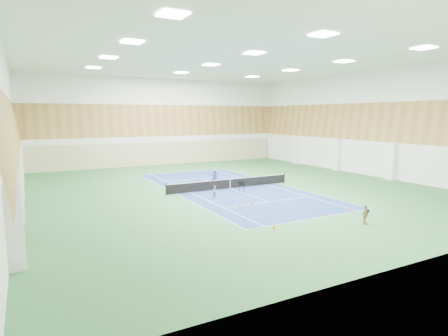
% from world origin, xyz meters
% --- Properties ---
extents(ground, '(40.00, 40.00, 0.00)m').
position_xyz_m(ground, '(0.00, 0.00, 0.00)').
color(ground, '#2A6234').
rests_on(ground, ground).
extents(room_shell, '(36.00, 40.00, 12.00)m').
position_xyz_m(room_shell, '(0.00, 0.00, 6.00)').
color(room_shell, white).
rests_on(room_shell, ground).
extents(wood_cladding, '(36.00, 40.00, 8.00)m').
position_xyz_m(wood_cladding, '(0.00, 0.00, 8.00)').
color(wood_cladding, '#AA793F').
rests_on(wood_cladding, room_shell).
extents(ceiling_light_grid, '(21.40, 25.40, 0.06)m').
position_xyz_m(ceiling_light_grid, '(0.00, 0.00, 11.92)').
color(ceiling_light_grid, white).
rests_on(ceiling_light_grid, room_shell).
extents(court_surface, '(10.97, 23.77, 0.01)m').
position_xyz_m(court_surface, '(0.00, 0.00, 0.01)').
color(court_surface, navy).
rests_on(court_surface, ground).
extents(tennis_balls_scatter, '(10.57, 22.77, 0.07)m').
position_xyz_m(tennis_balls_scatter, '(0.00, 0.00, 0.05)').
color(tennis_balls_scatter, gold).
rests_on(tennis_balls_scatter, ground).
extents(tennis_net, '(12.80, 0.10, 1.10)m').
position_xyz_m(tennis_net, '(0.00, 0.00, 0.55)').
color(tennis_net, black).
rests_on(tennis_net, ground).
extents(back_curtain, '(35.40, 0.16, 3.20)m').
position_xyz_m(back_curtain, '(0.00, 19.75, 1.60)').
color(back_curtain, '#C6B793').
rests_on(back_curtain, ground).
extents(door_left_a, '(0.08, 1.80, 2.20)m').
position_xyz_m(door_left_a, '(-17.92, -8.00, 1.10)').
color(door_left_a, '#593319').
rests_on(door_left_a, ground).
extents(door_left_b, '(0.08, 1.80, 2.20)m').
position_xyz_m(door_left_b, '(-17.92, 0.00, 1.10)').
color(door_left_b, '#593319').
rests_on(door_left_b, ground).
extents(coach, '(0.71, 0.60, 1.64)m').
position_xyz_m(coach, '(-0.87, 1.54, 0.82)').
color(coach, navy).
rests_on(coach, ground).
extents(child_court, '(0.55, 0.45, 1.03)m').
position_xyz_m(child_court, '(-3.00, -2.81, 0.51)').
color(child_court, gray).
rests_on(child_court, ground).
extents(child_apron, '(0.80, 0.54, 1.26)m').
position_xyz_m(child_apron, '(1.81, -14.44, 0.63)').
color(child_apron, '#9E805A').
rests_on(child_apron, ground).
extents(ball_cart, '(0.73, 0.73, 0.99)m').
position_xyz_m(ball_cart, '(-0.01, -2.13, 0.50)').
color(ball_cart, black).
rests_on(ball_cart, ground).
extents(cone_svc_a, '(0.19, 0.19, 0.21)m').
position_xyz_m(cone_svc_a, '(-2.97, -6.93, 0.11)').
color(cone_svc_a, '#FF440D').
rests_on(cone_svc_a, ground).
extents(cone_svc_b, '(0.21, 0.21, 0.23)m').
position_xyz_m(cone_svc_b, '(-1.73, -6.61, 0.12)').
color(cone_svc_b, '#F04B0C').
rests_on(cone_svc_b, ground).
extents(cone_svc_c, '(0.21, 0.21, 0.23)m').
position_xyz_m(cone_svc_c, '(0.94, -6.41, 0.11)').
color(cone_svc_c, orange).
rests_on(cone_svc_c, ground).
extents(cone_svc_d, '(0.19, 0.19, 0.21)m').
position_xyz_m(cone_svc_d, '(3.67, -6.15, 0.10)').
color(cone_svc_d, orange).
rests_on(cone_svc_d, ground).
extents(cone_base_a, '(0.20, 0.20, 0.22)m').
position_xyz_m(cone_base_a, '(-3.83, -12.45, 0.11)').
color(cone_base_a, '#E8500C').
rests_on(cone_base_a, ground).
extents(cone_base_b, '(0.17, 0.17, 0.19)m').
position_xyz_m(cone_base_b, '(-1.54, -11.52, 0.09)').
color(cone_base_b, '#DF5A0B').
rests_on(cone_base_b, ground).
extents(cone_base_c, '(0.21, 0.21, 0.23)m').
position_xyz_m(cone_base_c, '(1.03, -11.67, 0.11)').
color(cone_base_c, '#D65A0B').
rests_on(cone_base_c, ground).
extents(cone_base_d, '(0.22, 0.22, 0.24)m').
position_xyz_m(cone_base_d, '(3.87, -11.36, 0.12)').
color(cone_base_d, '#FC4E0D').
rests_on(cone_base_d, ground).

